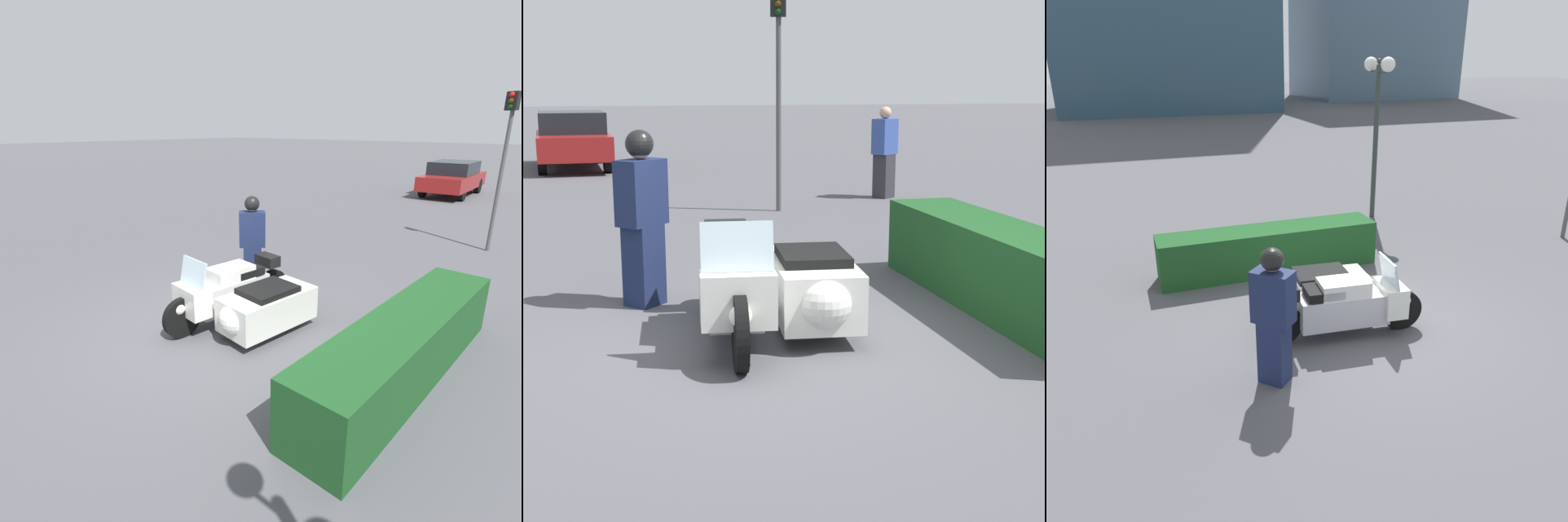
% 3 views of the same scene
% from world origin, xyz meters
% --- Properties ---
extents(ground_plane, '(160.00, 160.00, 0.00)m').
position_xyz_m(ground_plane, '(0.00, 0.00, 0.00)').
color(ground_plane, '#4C4C51').
extents(police_motorcycle, '(2.42, 1.55, 1.14)m').
position_xyz_m(police_motorcycle, '(-0.49, 0.31, 0.45)').
color(police_motorcycle, black).
rests_on(police_motorcycle, ground).
extents(officer_rider, '(0.54, 0.55, 1.76)m').
position_xyz_m(officer_rider, '(-1.79, -0.78, 0.93)').
color(officer_rider, '#192347').
rests_on(officer_rider, ground).
extents(hedge_bush_curbside, '(4.05, 0.78, 0.83)m').
position_xyz_m(hedge_bush_curbside, '(-0.83, 2.64, 0.41)').
color(hedge_bush_curbside, '#19471E').
rests_on(hedge_bush_curbside, ground).
extents(traffic_light_far, '(0.23, 0.29, 3.69)m').
position_xyz_m(traffic_light_far, '(-7.44, 1.94, 2.40)').
color(traffic_light_far, '#4C4C4C').
rests_on(traffic_light_far, ground).
extents(parked_car_background, '(4.56, 2.04, 1.49)m').
position_xyz_m(parked_car_background, '(-15.87, -1.70, 0.79)').
color(parked_car_background, maroon).
rests_on(parked_car_background, ground).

